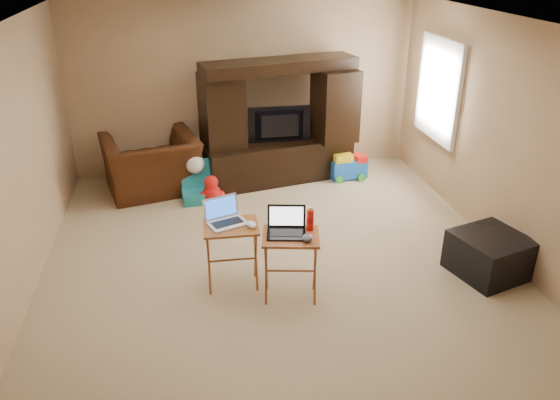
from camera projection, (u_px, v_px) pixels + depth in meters
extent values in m
plane|color=#C5AC88|center=(277.00, 258.00, 6.05)|extent=(5.50, 5.50, 0.00)
plane|color=silver|center=(276.00, 23.00, 4.98)|extent=(5.50, 5.50, 0.00)
plane|color=tan|center=(244.00, 87.00, 7.96)|extent=(5.00, 0.00, 5.00)
plane|color=tan|center=(361.00, 318.00, 3.07)|extent=(5.00, 0.00, 5.00)
plane|color=tan|center=(14.00, 168.00, 5.11)|extent=(0.00, 5.50, 5.50)
plane|color=tan|center=(503.00, 137.00, 5.92)|extent=(0.00, 5.50, 5.50)
plane|color=white|center=(440.00, 89.00, 7.23)|extent=(0.00, 1.20, 1.20)
cube|color=white|center=(439.00, 90.00, 7.23)|extent=(0.06, 1.14, 1.34)
cube|color=black|center=(280.00, 123.00, 7.65)|extent=(2.20, 0.95, 1.75)
imported|color=black|center=(280.00, 126.00, 7.63)|extent=(0.89, 0.12, 0.51)
imported|color=#42210E|center=(152.00, 165.00, 7.50)|extent=(1.43, 1.32, 0.79)
cube|color=black|center=(490.00, 255.00, 5.68)|extent=(0.84, 0.84, 0.44)
cube|color=#954724|center=(232.00, 256.00, 5.42)|extent=(0.54, 0.44, 0.69)
cube|color=#9D5226|center=(291.00, 267.00, 5.23)|extent=(0.60, 0.52, 0.69)
cube|color=#BABABF|center=(227.00, 213.00, 5.24)|extent=(0.44, 0.40, 0.24)
cube|color=black|center=(286.00, 223.00, 5.05)|extent=(0.41, 0.36, 0.24)
ellipsoid|color=silver|center=(251.00, 225.00, 5.23)|extent=(0.12, 0.16, 0.06)
ellipsoid|color=#3F3F44|center=(307.00, 238.00, 4.99)|extent=(0.13, 0.16, 0.06)
cylinder|color=red|center=(310.00, 220.00, 5.14)|extent=(0.07, 0.07, 0.21)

